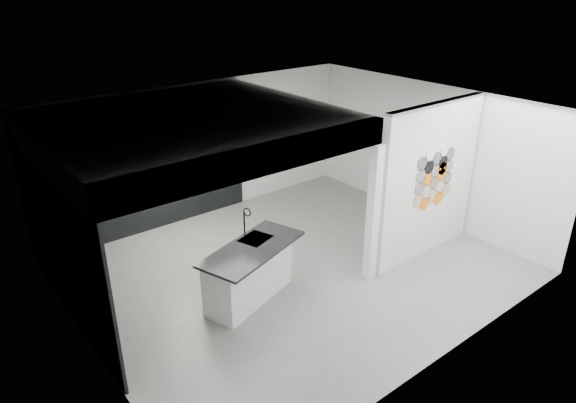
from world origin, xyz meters
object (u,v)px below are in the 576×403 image
(kettle, at_px, (189,156))
(glass_bowl, at_px, (212,152))
(wall_basin, at_px, (85,268))
(kitchen_island, at_px, (249,272))
(utensil_cup, at_px, (121,173))
(partition_panel, at_px, (429,181))
(glass_vase, at_px, (212,150))
(stockpot, at_px, (92,176))
(bottle_dark, at_px, (136,168))

(kettle, distance_m, glass_bowl, 0.54)
(wall_basin, xyz_separation_m, kitchen_island, (2.12, -1.06, -0.37))
(wall_basin, bearing_deg, utensil_cup, 54.94)
(partition_panel, bearing_deg, glass_vase, 118.23)
(wall_basin, distance_m, stockpot, 2.33)
(kettle, bearing_deg, stockpot, 159.61)
(partition_panel, relative_size, glass_vase, 18.26)
(glass_bowl, xyz_separation_m, utensil_cup, (-1.94, 0.00, -0.00))
(bottle_dark, bearing_deg, partition_panel, -46.07)
(partition_panel, height_order, glass_bowl, partition_panel)
(kitchen_island, bearing_deg, utensil_cup, 84.06)
(partition_panel, xyz_separation_m, glass_vase, (-2.08, 3.87, -0.00))
(stockpot, bearing_deg, partition_panel, -40.35)
(kitchen_island, xyz_separation_m, glass_bowl, (1.27, 3.12, 0.88))
(stockpot, distance_m, bottle_dark, 0.83)
(wall_basin, bearing_deg, partition_panel, -18.23)
(partition_panel, height_order, kettle, partition_panel)
(stockpot, bearing_deg, kitchen_island, -68.89)
(glass_vase, distance_m, bottle_dark, 1.65)
(stockpot, height_order, glass_bowl, stockpot)
(kitchen_island, xyz_separation_m, stockpot, (-1.20, 3.12, 0.94))
(kitchen_island, xyz_separation_m, utensil_cup, (-0.67, 3.12, 0.88))
(partition_panel, height_order, stockpot, partition_panel)
(glass_bowl, relative_size, bottle_dark, 0.87)
(glass_bowl, relative_size, glass_vase, 0.82)
(glass_bowl, bearing_deg, bottle_dark, 180.00)
(kitchen_island, bearing_deg, stockpot, 93.02)
(bottle_dark, relative_size, utensil_cup, 1.63)
(bottle_dark, height_order, utensil_cup, bottle_dark)
(wall_basin, height_order, kettle, kettle)
(kitchen_island, distance_m, glass_vase, 3.49)
(wall_basin, relative_size, kitchen_island, 0.31)
(wall_basin, relative_size, glass_bowl, 4.80)
(wall_basin, height_order, glass_bowl, glass_bowl)
(stockpot, bearing_deg, kettle, 0.00)
(wall_basin, relative_size, stockpot, 2.38)
(partition_panel, relative_size, glass_bowl, 22.39)
(partition_panel, height_order, glass_vase, partition_panel)
(wall_basin, distance_m, bottle_dark, 2.76)
(kettle, bearing_deg, wall_basin, -164.52)
(wall_basin, distance_m, glass_bowl, 4.00)
(stockpot, distance_m, glass_bowl, 2.47)
(partition_panel, xyz_separation_m, kettle, (-2.61, 3.87, -0.01))
(glass_bowl, bearing_deg, kettle, 180.00)
(stockpot, relative_size, kettle, 1.43)
(kettle, height_order, utensil_cup, kettle)
(glass_vase, bearing_deg, glass_bowl, 0.00)
(utensil_cup, bearing_deg, stockpot, 180.00)
(utensil_cup, bearing_deg, glass_bowl, 0.00)
(glass_bowl, xyz_separation_m, glass_vase, (0.00, 0.00, 0.03))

